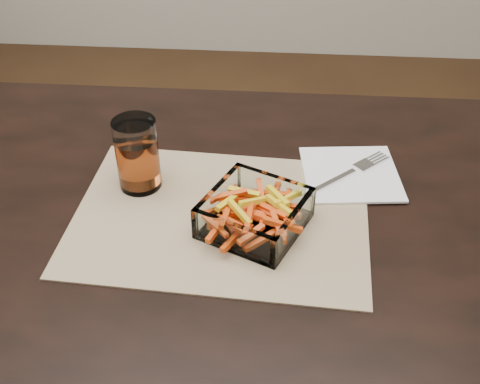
% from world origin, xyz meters
% --- Properties ---
extents(dining_table, '(1.60, 0.90, 0.75)m').
position_xyz_m(dining_table, '(0.00, 0.00, 0.66)').
color(dining_table, black).
rests_on(dining_table, ground).
extents(placemat, '(0.47, 0.35, 0.00)m').
position_xyz_m(placemat, '(-0.02, 0.05, 0.75)').
color(placemat, tan).
rests_on(placemat, dining_table).
extents(glass_bowl, '(0.18, 0.18, 0.05)m').
position_xyz_m(glass_bowl, '(0.03, 0.02, 0.78)').
color(glass_bowl, white).
rests_on(glass_bowl, placemat).
extents(tumbler, '(0.07, 0.07, 0.12)m').
position_xyz_m(tumbler, '(-0.16, 0.11, 0.81)').
color(tumbler, white).
rests_on(tumbler, placemat).
extents(napkin, '(0.17, 0.17, 0.00)m').
position_xyz_m(napkin, '(0.18, 0.17, 0.76)').
color(napkin, white).
rests_on(napkin, placemat).
extents(fork, '(0.15, 0.14, 0.00)m').
position_xyz_m(fork, '(0.18, 0.17, 0.76)').
color(fork, silver).
rests_on(fork, napkin).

